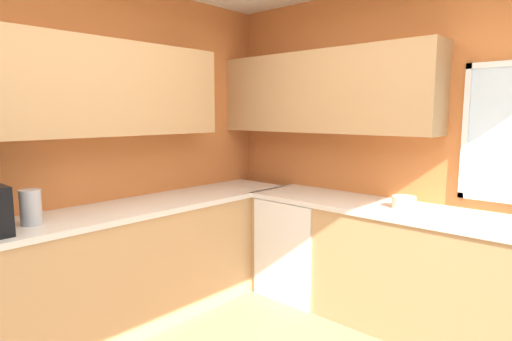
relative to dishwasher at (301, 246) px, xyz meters
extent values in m
cube|color=#D17238|center=(0.89, 0.37, 0.89)|extent=(3.84, 0.06, 2.64)
cube|color=#D17238|center=(-1.00, -1.59, 0.89)|extent=(0.06, 3.98, 2.64)
cube|color=white|center=(1.22, 0.33, 1.05)|extent=(0.04, 0.04, 0.98)
cube|color=tan|center=(-0.81, -1.79, 1.36)|extent=(0.32, 2.70, 0.70)
cube|color=tan|center=(0.06, 0.18, 1.36)|extent=(2.06, 0.32, 0.70)
cube|color=tan|center=(-0.66, -1.59, 0.00)|extent=(0.62, 3.56, 0.88)
cube|color=silver|center=(-0.66, -1.59, 0.46)|extent=(0.65, 3.59, 0.04)
cube|color=tan|center=(1.10, 0.03, 0.00)|extent=(2.90, 0.62, 0.88)
cube|color=silver|center=(1.10, 0.03, 0.46)|extent=(2.93, 0.65, 0.04)
cube|color=white|center=(0.00, 0.00, 0.00)|extent=(0.60, 0.60, 0.87)
cylinder|color=#B7B7BC|center=(-0.64, -2.02, 0.59)|extent=(0.13, 0.13, 0.23)
cylinder|color=beige|center=(0.91, 0.03, 0.53)|extent=(0.17, 0.17, 0.09)
camera|label=1|loc=(2.16, -2.98, 1.18)|focal=29.46mm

